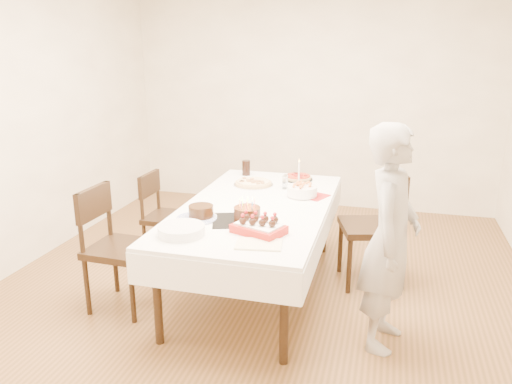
% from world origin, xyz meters
% --- Properties ---
extents(floor, '(5.00, 5.00, 0.00)m').
position_xyz_m(floor, '(0.00, 0.00, 0.00)').
color(floor, brown).
rests_on(floor, ground).
extents(wall_back, '(4.50, 0.04, 2.70)m').
position_xyz_m(wall_back, '(0.00, 2.50, 1.35)').
color(wall_back, white).
rests_on(wall_back, floor).
extents(wall_front, '(4.50, 0.04, 2.70)m').
position_xyz_m(wall_front, '(0.00, -2.50, 1.35)').
color(wall_front, white).
rests_on(wall_front, floor).
extents(wall_left, '(0.04, 5.00, 2.70)m').
position_xyz_m(wall_left, '(-2.25, 0.00, 1.35)').
color(wall_left, white).
rests_on(wall_left, floor).
extents(dining_table, '(1.55, 2.33, 0.75)m').
position_xyz_m(dining_table, '(-0.04, 0.03, 0.38)').
color(dining_table, white).
rests_on(dining_table, floor).
extents(chair_right_savory, '(0.64, 0.64, 1.01)m').
position_xyz_m(chair_right_savory, '(0.86, 0.42, 0.51)').
color(chair_right_savory, black).
rests_on(chair_right_savory, floor).
extents(chair_left_savory, '(0.45, 0.45, 0.86)m').
position_xyz_m(chair_left_savory, '(-0.99, 0.39, 0.43)').
color(chair_left_savory, black).
rests_on(chair_left_savory, floor).
extents(chair_left_dessert, '(0.51, 0.51, 0.97)m').
position_xyz_m(chair_left_dessert, '(-0.97, -0.52, 0.49)').
color(chair_left_dessert, black).
rests_on(chair_left_dessert, floor).
extents(person, '(0.46, 0.61, 1.54)m').
position_xyz_m(person, '(1.02, -0.48, 0.77)').
color(person, '#A5A29C').
rests_on(person, floor).
extents(pizza_white, '(0.39, 0.39, 0.04)m').
position_xyz_m(pizza_white, '(-0.21, 0.58, 0.77)').
color(pizza_white, beige).
rests_on(pizza_white, dining_table).
extents(pizza_pepperoni, '(0.36, 0.36, 0.04)m').
position_xyz_m(pizza_pepperoni, '(0.14, 0.89, 0.77)').
color(pizza_pepperoni, red).
rests_on(pizza_pepperoni, dining_table).
extents(red_placemat, '(0.31, 0.31, 0.01)m').
position_xyz_m(red_placemat, '(0.36, 0.40, 0.75)').
color(red_placemat, '#B21E1E').
rests_on(red_placemat, dining_table).
extents(pasta_bowl, '(0.27, 0.27, 0.08)m').
position_xyz_m(pasta_bowl, '(0.28, 0.36, 0.80)').
color(pasta_bowl, white).
rests_on(pasta_bowl, dining_table).
extents(taper_candle, '(0.06, 0.06, 0.25)m').
position_xyz_m(taper_candle, '(0.19, 0.67, 0.88)').
color(taper_candle, white).
rests_on(taper_candle, dining_table).
extents(shaker_pair, '(0.13, 0.13, 0.12)m').
position_xyz_m(shaker_pair, '(0.08, 0.55, 0.81)').
color(shaker_pair, white).
rests_on(shaker_pair, dining_table).
extents(cola_glass, '(0.10, 0.10, 0.15)m').
position_xyz_m(cola_glass, '(-0.38, 0.93, 0.82)').
color(cola_glass, black).
rests_on(cola_glass, dining_table).
extents(layer_cake, '(0.31, 0.31, 0.10)m').
position_xyz_m(layer_cake, '(-0.36, -0.37, 0.80)').
color(layer_cake, black).
rests_on(layer_cake, dining_table).
extents(cake_board, '(0.43, 0.43, 0.01)m').
position_xyz_m(cake_board, '(-0.09, -0.37, 0.75)').
color(cake_board, black).
rests_on(cake_board, dining_table).
extents(birthday_cake, '(0.20, 0.20, 0.17)m').
position_xyz_m(birthday_cake, '(0.01, -0.39, 0.85)').
color(birthday_cake, '#38190F').
rests_on(birthday_cake, dining_table).
extents(strawberry_box, '(0.40, 0.34, 0.08)m').
position_xyz_m(strawberry_box, '(0.14, -0.56, 0.79)').
color(strawberry_box, '#A91C13').
rests_on(strawberry_box, dining_table).
extents(box_lid, '(0.32, 0.24, 0.02)m').
position_xyz_m(box_lid, '(0.20, -0.77, 0.75)').
color(box_lid, beige).
rests_on(box_lid, dining_table).
extents(plate_stack, '(0.38, 0.38, 0.07)m').
position_xyz_m(plate_stack, '(-0.36, -0.73, 0.78)').
color(plate_stack, white).
rests_on(plate_stack, dining_table).
extents(china_plate, '(0.32, 0.32, 0.01)m').
position_xyz_m(china_plate, '(-0.38, -0.41, 0.76)').
color(china_plate, white).
rests_on(china_plate, dining_table).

